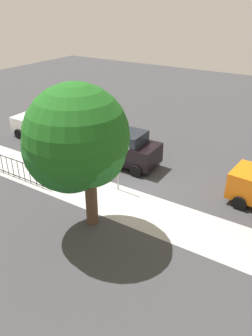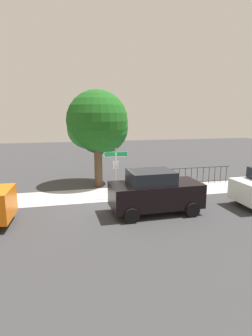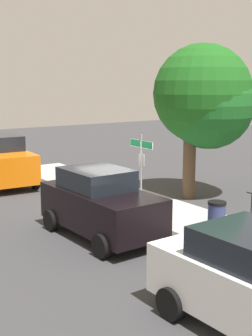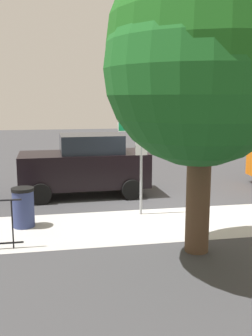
{
  "view_description": "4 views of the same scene",
  "coord_description": "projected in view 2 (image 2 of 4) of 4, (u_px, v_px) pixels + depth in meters",
  "views": [
    {
      "loc": [
        -7.24,
        11.77,
        8.34
      ],
      "look_at": [
        0.15,
        0.33,
        1.26
      ],
      "focal_mm": 35.24,
      "sensor_mm": 36.0,
      "label": 1
    },
    {
      "loc": [
        -2.12,
        -13.44,
        4.53
      ],
      "look_at": [
        1.07,
        0.27,
        1.67
      ],
      "focal_mm": 29.52,
      "sensor_mm": 36.0,
      "label": 2
    },
    {
      "loc": [
        12.74,
        -8.74,
        4.42
      ],
      "look_at": [
        0.48,
        -0.17,
        1.62
      ],
      "focal_mm": 48.91,
      "sensor_mm": 36.0,
      "label": 3
    },
    {
      "loc": [
        2.81,
        10.35,
        3.11
      ],
      "look_at": [
        1.08,
        0.95,
        1.4
      ],
      "focal_mm": 41.4,
      "sensor_mm": 36.0,
      "label": 4
    }
  ],
  "objects": [
    {
      "name": "sidewalk_strip",
      "position": [
        138.0,
        192.0,
        15.88
      ],
      "size": [
        24.0,
        2.6,
        0.0
      ],
      "primitive_type": "cube",
      "color": "#A9A8A4",
      "rests_on": "ground_plane"
    },
    {
      "name": "trash_bin",
      "position": [
        167.0,
        184.0,
        15.76
      ],
      "size": [
        0.55,
        0.55,
        0.98
      ],
      "color": "navy",
      "rests_on": "ground_plane"
    },
    {
      "name": "car_black",
      "position": [
        155.0,
        192.0,
        12.46
      ],
      "size": [
        4.12,
        2.12,
        1.98
      ],
      "rotation": [
        0.0,
        0.0,
        0.03
      ],
      "color": "black",
      "rests_on": "ground_plane"
    },
    {
      "name": "iron_fence",
      "position": [
        194.0,
        175.0,
        17.62
      ],
      "size": [
        4.99,
        0.04,
        1.07
      ],
      "color": "black",
      "rests_on": "ground_plane"
    },
    {
      "name": "ground_plane",
      "position": [
        107.0,
        202.0,
        14.2
      ],
      "size": [
        60.0,
        60.0,
        0.0
      ],
      "primitive_type": "plane",
      "color": "#38383A"
    },
    {
      "name": "shade_tree",
      "position": [
        97.0,
        124.0,
        17.01
      ],
      "size": [
        3.83,
        3.76,
        5.89
      ],
      "color": "#4D3826",
      "rests_on": "ground_plane"
    },
    {
      "name": "street_sign",
      "position": [
        116.0,
        164.0,
        14.33
      ],
      "size": [
        1.25,
        0.07,
        2.71
      ],
      "color": "#9EA0A5",
      "rests_on": "ground_plane"
    }
  ]
}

